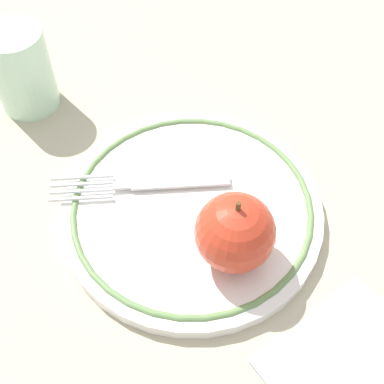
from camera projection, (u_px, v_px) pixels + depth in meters
ground_plane at (216, 222)px, 0.49m from camera, size 2.00×2.00×0.00m
plate at (192, 210)px, 0.49m from camera, size 0.24×0.24×0.02m
apple_red_whole at (235, 232)px, 0.42m from camera, size 0.07×0.07×0.07m
fork at (145, 184)px, 0.49m from camera, size 0.09×0.16×0.00m
drinking_glass at (22, 70)px, 0.54m from camera, size 0.06×0.06×0.09m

